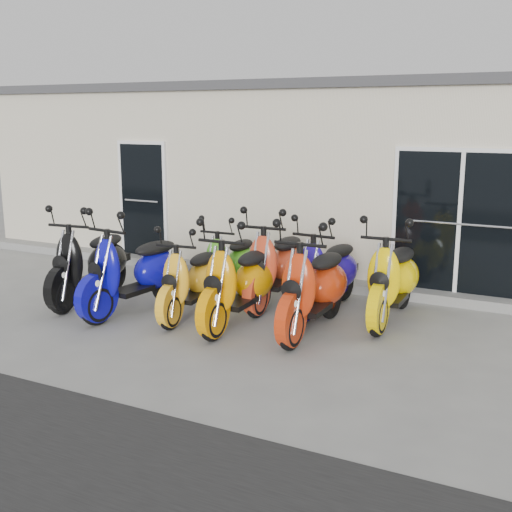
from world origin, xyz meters
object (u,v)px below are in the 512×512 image
object	(u,v)px
scooter_front_blue	(134,259)
scooter_back_red	(276,254)
scooter_front_orange_a	(191,270)
scooter_back_yellow	(393,267)
scooter_front_black	(89,252)
scooter_back_blue	(327,262)
scooter_front_orange_b	(239,270)
scooter_front_red	(314,274)
scooter_back_green	(230,254)

from	to	relation	value
scooter_front_blue	scooter_back_red	bearing A→B (deg)	43.92
scooter_front_orange_a	scooter_back_yellow	size ratio (longest dim) A/B	0.88
scooter_front_black	scooter_back_blue	size ratio (longest dim) A/B	1.05
scooter_front_orange_b	scooter_front_black	bearing A→B (deg)	179.40
scooter_front_black	scooter_back_red	bearing A→B (deg)	16.29
scooter_front_red	scooter_back_blue	bearing A→B (deg)	100.96
scooter_front_black	scooter_front_blue	xyz separation A→B (m)	(0.93, -0.14, 0.01)
scooter_back_yellow	scooter_back_red	bearing A→B (deg)	178.82
scooter_front_blue	scooter_back_red	xyz separation A→B (m)	(1.65, 1.25, -0.01)
scooter_front_black	scooter_front_orange_b	size ratio (longest dim) A/B	1.01
scooter_back_yellow	scooter_back_blue	bearing A→B (deg)	175.87
scooter_front_black	scooter_back_red	size ratio (longest dim) A/B	1.00
scooter_back_green	scooter_back_red	distance (m)	0.88
scooter_front_blue	scooter_front_orange_a	bearing A→B (deg)	19.37
scooter_front_black	scooter_front_blue	bearing A→B (deg)	-15.55
scooter_front_blue	scooter_front_orange_a	size ratio (longest dim) A/B	1.15
scooter_back_yellow	scooter_front_black	bearing A→B (deg)	-166.86
scooter_front_black	scooter_back_green	distance (m)	2.13
scooter_back_red	scooter_front_orange_a	bearing A→B (deg)	-129.91
scooter_front_orange_a	scooter_back_green	bearing A→B (deg)	86.85
scooter_front_black	scooter_back_yellow	distance (m)	4.47
scooter_front_black	scooter_front_orange_a	world-z (taller)	scooter_front_black
scooter_front_red	scooter_back_yellow	distance (m)	1.21
scooter_front_black	scooter_back_blue	distance (m)	3.55
scooter_back_green	scooter_back_blue	xyz separation A→B (m)	(1.64, -0.09, 0.07)
scooter_front_blue	scooter_back_yellow	distance (m)	3.62
scooter_back_blue	scooter_front_orange_a	bearing A→B (deg)	-140.10
scooter_front_black	scooter_back_green	xyz separation A→B (m)	(1.71, 1.26, -0.11)
scooter_back_blue	scooter_back_yellow	bearing A→B (deg)	1.94
scooter_front_red	scooter_back_red	xyz separation A→B (m)	(-0.97, 0.92, -0.01)
scooter_front_red	scooter_back_green	xyz separation A→B (m)	(-1.84, 1.07, -0.12)
scooter_back_green	scooter_back_red	xyz separation A→B (m)	(0.87, -0.14, 0.11)
scooter_front_blue	scooter_back_red	size ratio (longest dim) A/B	1.01
scooter_back_blue	scooter_back_yellow	world-z (taller)	scooter_back_yellow
scooter_back_red	scooter_front_black	bearing A→B (deg)	-159.32
scooter_front_orange_b	scooter_back_yellow	world-z (taller)	scooter_back_yellow
scooter_front_blue	scooter_front_red	bearing A→B (deg)	13.90
scooter_back_red	scooter_back_blue	xyz separation A→B (m)	(0.78, 0.05, -0.04)
scooter_back_red	scooter_back_yellow	xyz separation A→B (m)	(1.75, 0.01, -0.00)
scooter_back_blue	scooter_back_green	bearing A→B (deg)	-178.51
scooter_back_green	scooter_back_yellow	bearing A→B (deg)	-4.90
scooter_front_orange_b	scooter_back_yellow	xyz separation A→B (m)	(1.78, 1.10, 0.00)
scooter_back_blue	scooter_front_black	bearing A→B (deg)	-156.12
scooter_front_orange_a	scooter_back_blue	size ratio (longest dim) A/B	0.93
scooter_front_blue	scooter_front_orange_b	bearing A→B (deg)	12.31
scooter_front_orange_b	scooter_back_red	size ratio (longest dim) A/B	0.99
scooter_front_red	scooter_back_red	size ratio (longest dim) A/B	1.02
scooter_front_blue	scooter_back_green	size ratio (longest dim) A/B	1.18
scooter_front_black	scooter_front_red	distance (m)	3.56
scooter_front_orange_a	scooter_back_yellow	distance (m)	2.77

